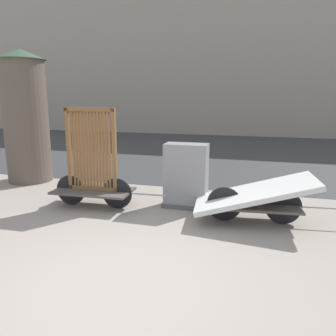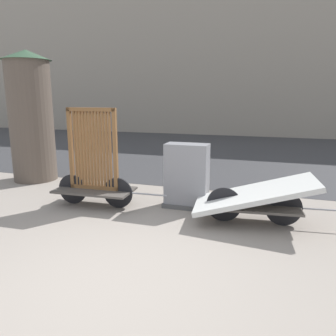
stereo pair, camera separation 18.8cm
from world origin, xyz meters
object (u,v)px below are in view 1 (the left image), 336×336
object	(u,v)px
bike_cart_with_mattress	(254,197)
advertising_column	(26,116)
bike_cart_with_bedframe	(93,173)
utility_cabinet	(186,178)

from	to	relation	value
bike_cart_with_mattress	advertising_column	world-z (taller)	advertising_column
bike_cart_with_bedframe	advertising_column	size ratio (longest dim) A/B	0.70
bike_cart_with_mattress	utility_cabinet	size ratio (longest dim) A/B	2.01
bike_cart_with_bedframe	advertising_column	bearing A→B (deg)	148.87
utility_cabinet	bike_cart_with_bedframe	bearing A→B (deg)	-164.55
bike_cart_with_mattress	utility_cabinet	distance (m)	1.35
bike_cart_with_bedframe	advertising_column	xyz separation A→B (m)	(-2.50, 1.37, 0.94)
bike_cart_with_bedframe	bike_cart_with_mattress	xyz separation A→B (m)	(2.96, 0.00, -0.22)
bike_cart_with_mattress	advertising_column	distance (m)	5.76
bike_cart_with_bedframe	advertising_column	distance (m)	3.01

